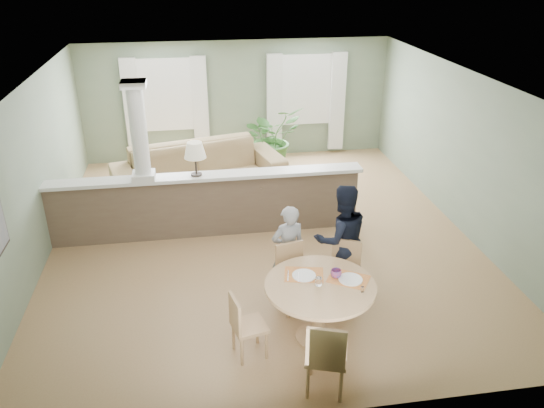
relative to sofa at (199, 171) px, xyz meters
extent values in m
plane|color=tan|center=(0.98, -1.95, -0.49)|extent=(8.00, 8.00, 0.00)
cube|color=gray|center=(0.98, 2.05, 0.86)|extent=(7.00, 0.02, 2.70)
cube|color=gray|center=(-2.52, -1.95, 0.86)|extent=(0.02, 8.00, 2.70)
cube|color=gray|center=(4.48, -1.95, 0.86)|extent=(0.02, 8.00, 2.70)
cube|color=gray|center=(0.98, -5.95, 0.86)|extent=(7.00, 0.02, 2.70)
cube|color=white|center=(0.98, -1.95, 2.21)|extent=(7.00, 8.00, 0.02)
cube|color=white|center=(-0.62, 2.02, 1.06)|extent=(1.10, 0.02, 1.50)
cube|color=white|center=(-0.62, 2.00, 1.06)|extent=(1.22, 0.04, 1.62)
cube|color=white|center=(2.58, 2.02, 1.06)|extent=(1.10, 0.02, 1.50)
cube|color=white|center=(2.58, 2.00, 1.06)|extent=(1.22, 0.04, 1.62)
cube|color=silver|center=(-1.37, 1.93, 0.76)|extent=(0.35, 0.10, 2.30)
cube|color=silver|center=(0.13, 1.93, 0.76)|extent=(0.35, 0.10, 2.30)
cube|color=silver|center=(1.83, 1.93, 0.76)|extent=(0.35, 0.10, 2.30)
cube|color=silver|center=(3.33, 1.93, 0.76)|extent=(0.35, 0.10, 2.30)
cube|color=brown|center=(0.08, -1.75, 0.04)|extent=(5.20, 0.22, 1.05)
cube|color=white|center=(0.08, -1.75, 0.59)|extent=(5.32, 0.36, 0.06)
cube|color=white|center=(-0.92, -1.75, 0.67)|extent=(0.36, 0.36, 0.10)
cylinder|color=white|center=(-0.92, -1.75, 1.42)|extent=(0.26, 0.26, 1.39)
cube|color=white|center=(-0.92, -1.75, 2.16)|extent=(0.38, 0.38, 0.10)
cylinder|color=black|center=(-0.07, -1.75, 0.64)|extent=(0.18, 0.18, 0.03)
cylinder|color=black|center=(-0.07, -1.75, 0.79)|extent=(0.03, 0.03, 0.28)
cone|color=#F4EBCA|center=(-0.07, -1.75, 1.06)|extent=(0.36, 0.36, 0.26)
imported|color=#957A51|center=(0.00, 0.00, 0.00)|extent=(3.57, 2.09, 0.98)
imported|color=#366829|center=(1.64, 1.15, 0.23)|extent=(1.65, 1.57, 1.43)
cylinder|color=tan|center=(1.32, -4.75, -0.47)|extent=(0.57, 0.57, 0.04)
cylinder|color=tan|center=(1.32, -4.75, -0.08)|extent=(0.15, 0.15, 0.73)
cylinder|color=tan|center=(1.32, -4.75, 0.31)|extent=(1.35, 1.35, 0.04)
cube|color=#CB542D|center=(1.17, -4.51, 0.33)|extent=(0.54, 0.44, 0.01)
cube|color=#CB542D|center=(1.69, -4.69, 0.33)|extent=(0.59, 0.55, 0.01)
cylinder|color=white|center=(1.16, -4.54, 0.34)|extent=(0.29, 0.29, 0.01)
cylinder|color=white|center=(1.70, -4.72, 0.34)|extent=(0.29, 0.29, 0.01)
cylinder|color=white|center=(1.29, -4.76, 0.38)|extent=(0.08, 0.08, 0.10)
cube|color=silver|center=(1.08, -4.58, 0.35)|extent=(0.06, 0.20, 0.00)
cube|color=silver|center=(0.97, -4.51, 0.34)|extent=(0.06, 0.24, 0.00)
cylinder|color=white|center=(1.77, -4.98, 0.37)|extent=(0.04, 0.04, 0.07)
cylinder|color=silver|center=(1.77, -4.98, 0.41)|extent=(0.04, 0.04, 0.01)
imported|color=#2647B4|center=(1.54, -4.63, 0.38)|extent=(0.16, 0.16, 0.11)
cube|color=tan|center=(1.14, -4.07, -0.04)|extent=(0.50, 0.50, 0.05)
cylinder|color=tan|center=(1.02, -4.27, -0.27)|extent=(0.04, 0.04, 0.43)
cylinder|color=tan|center=(1.35, -4.19, -0.27)|extent=(0.04, 0.04, 0.43)
cylinder|color=tan|center=(0.94, -3.94, -0.27)|extent=(0.04, 0.04, 0.43)
cylinder|color=tan|center=(1.27, -3.87, -0.27)|extent=(0.04, 0.04, 0.43)
cube|color=tan|center=(1.10, -3.89, 0.21)|extent=(0.40, 0.13, 0.46)
cube|color=tan|center=(1.79, -4.11, -0.03)|extent=(0.58, 0.58, 0.05)
cylinder|color=tan|center=(1.56, -4.17, -0.27)|extent=(0.04, 0.04, 0.43)
cylinder|color=tan|center=(1.85, -4.34, -0.27)|extent=(0.04, 0.04, 0.43)
cylinder|color=tan|center=(1.73, -3.87, -0.27)|extent=(0.04, 0.04, 0.43)
cylinder|color=tan|center=(2.02, -4.05, -0.27)|extent=(0.04, 0.04, 0.43)
cube|color=tan|center=(1.89, -3.94, 0.22)|extent=(0.37, 0.24, 0.46)
cube|color=tan|center=(1.20, -5.59, -0.01)|extent=(0.56, 0.56, 0.05)
cylinder|color=tan|center=(1.42, -5.48, -0.26)|extent=(0.04, 0.04, 0.45)
cylinder|color=tan|center=(1.08, -5.36, -0.26)|extent=(0.04, 0.04, 0.45)
cylinder|color=tan|center=(1.31, -5.82, -0.26)|extent=(0.04, 0.04, 0.45)
cylinder|color=tan|center=(0.97, -5.70, -0.26)|extent=(0.04, 0.04, 0.45)
cube|color=tan|center=(1.13, -5.78, 0.25)|extent=(0.41, 0.17, 0.48)
cube|color=tan|center=(0.43, -4.89, -0.08)|extent=(0.46, 0.46, 0.05)
cylinder|color=tan|center=(0.62, -5.01, -0.29)|extent=(0.04, 0.04, 0.39)
cylinder|color=tan|center=(0.55, -4.70, -0.29)|extent=(0.04, 0.04, 0.39)
cylinder|color=tan|center=(0.32, -5.08, -0.29)|extent=(0.04, 0.04, 0.39)
cylinder|color=tan|center=(0.24, -4.78, -0.29)|extent=(0.04, 0.04, 0.39)
cube|color=tan|center=(0.26, -4.93, 0.15)|extent=(0.12, 0.36, 0.42)
imported|color=gray|center=(1.13, -3.66, 0.19)|extent=(0.55, 0.42, 1.36)
imported|color=black|center=(1.87, -3.70, 0.33)|extent=(0.85, 0.69, 1.63)
camera|label=1|loc=(-0.09, -9.95, 3.97)|focal=35.00mm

